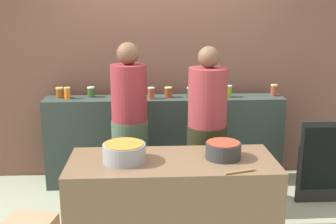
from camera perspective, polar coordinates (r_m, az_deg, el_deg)
The scene contains 21 objects.
storefront_wall at distance 4.96m, azimuth -0.68°, elevation 8.20°, with size 4.80×0.12×3.00m, color brown.
display_shelf at distance 4.83m, azimuth -0.48°, elevation -3.97°, with size 2.70×0.36×1.03m, color #303E39.
prep_table at distance 3.58m, azimuth 0.57°, elevation -12.68°, with size 1.70×0.70×0.81m, color brown.
preserve_jar_0 at distance 4.82m, azimuth -14.66°, elevation 2.60°, with size 0.08×0.08×0.12m.
preserve_jar_1 at distance 4.74m, azimuth -13.67°, elevation 2.55°, with size 0.07×0.07×0.13m.
preserve_jar_2 at distance 4.78m, azimuth -10.52°, elevation 2.73°, with size 0.08×0.08×0.12m.
preserve_jar_3 at distance 4.73m, azimuth -6.47°, elevation 2.95°, with size 0.08×0.08×0.15m.
preserve_jar_4 at distance 4.61m, azimuth -4.83°, elevation 2.42°, with size 0.08×0.08×0.11m.
preserve_jar_5 at distance 4.61m, azimuth -2.32°, elevation 2.61°, with size 0.08×0.08×0.13m.
preserve_jar_6 at distance 4.69m, azimuth 0.04°, elevation 2.73°, with size 0.09×0.09×0.12m.
preserve_jar_7 at distance 4.68m, azimuth 3.15°, elevation 2.70°, with size 0.09×0.09×0.12m.
preserve_jar_8 at distance 4.72m, azimuth 5.14°, elevation 2.62°, with size 0.09×0.09×0.10m.
preserve_jar_9 at distance 4.71m, azimuth 6.53°, elevation 2.81°, with size 0.08×0.08×0.14m.
preserve_jar_10 at distance 4.75m, azimuth 8.30°, elevation 2.84°, with size 0.08×0.08×0.13m.
preserve_jar_11 at distance 4.93m, azimuth 14.35°, elevation 2.93°, with size 0.08×0.08×0.13m.
cooking_pot_left at distance 3.37m, azimuth -6.03°, elevation -5.56°, with size 0.35×0.35×0.15m.
cooking_pot_center at distance 3.46m, azimuth 7.59°, elevation -5.23°, with size 0.29×0.29×0.14m.
wooden_spoon at distance 3.20m, azimuth 9.85°, elevation -8.08°, with size 0.02×0.02×0.25m, color #9E703D.
cook_with_tongs at distance 4.22m, azimuth -5.26°, elevation -3.11°, with size 0.37×0.37×1.70m.
cook_in_cap at distance 4.07m, azimuth 5.33°, elevation -4.01°, with size 0.39×0.39×1.67m.
chalkboard_sign at distance 4.66m, azimuth 20.63°, elevation -6.43°, with size 0.55×0.05×0.89m.
Camera 1 is at (-0.20, -3.48, 2.03)m, focal length 44.38 mm.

